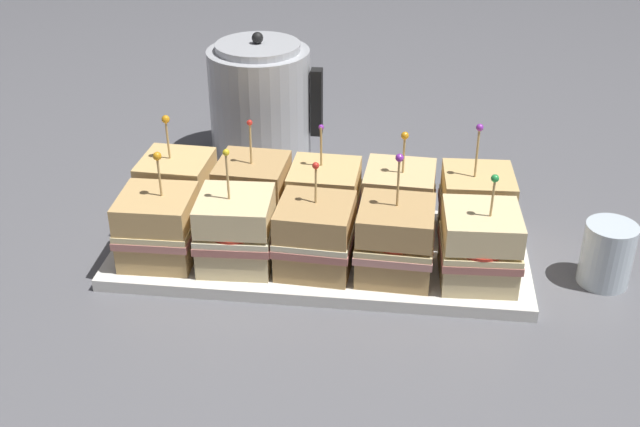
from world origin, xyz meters
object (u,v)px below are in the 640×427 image
Objects in this scene: sandwich_front_right at (395,241)px; serving_platter at (320,251)px; sandwich_front_far_right at (480,246)px; sandwich_back_far_right at (476,206)px; sandwich_back_far_left at (178,190)px; sandwich_back_center at (325,198)px; kettle_steel at (261,103)px; sandwich_front_far_left at (158,227)px; sandwich_back_left at (253,193)px; sandwich_front_left at (236,231)px; sandwich_back_right at (399,202)px; drinking_glass at (607,254)px; sandwich_front_center at (315,236)px.

serving_platter is at bearing 152.58° from sandwich_front_right.
sandwich_front_right reaches higher than sandwich_front_far_right.
sandwich_back_far_left is at bearing -179.68° from sandwich_back_far_right.
kettle_steel reaches higher than sandwich_back_center.
sandwich_back_left is at bearing 44.69° from sandwich_front_far_left.
sandwich_front_far_right is at bearing -27.29° from sandwich_back_center.
sandwich_front_left is at bearing -161.53° from sandwich_back_far_right.
sandwich_front_far_left is 0.35m from sandwich_back_right.
sandwich_back_right is (-0.11, 0.11, -0.00)m from sandwich_front_far_right.
sandwich_front_right is 1.04× the size of sandwich_back_far_left.
sandwich_back_center is (0.23, 0.00, -0.00)m from sandwich_back_far_left.
sandwich_back_far_left is 1.89× the size of drinking_glass.
sandwich_back_center is at bearing 179.78° from sandwich_back_far_right.
sandwich_front_center is 0.40m from drinking_glass.
sandwich_front_far_left is 0.63m from drinking_glass.
sandwich_front_far_left is 0.99× the size of sandwich_back_right.
sandwich_front_left is 0.97× the size of sandwich_back_far_right.
sandwich_front_right reaches higher than sandwich_back_right.
sandwich_back_far_left is (-0.00, 0.11, 0.00)m from sandwich_front_far_left.
sandwich_front_far_right is at bearing -45.06° from sandwich_back_right.
sandwich_front_right is 1.07× the size of sandwich_back_right.
sandwich_back_center is at bearing 88.58° from serving_platter.
sandwich_front_far_right is 1.80× the size of drinking_glass.
sandwich_front_far_left is at bearing -179.48° from sandwich_front_center.
serving_platter is 3.65× the size of sandwich_front_far_right.
serving_platter is 0.24m from sandwich_front_far_right.
sandwich_back_left is (-0.22, 0.11, -0.00)m from sandwich_front_right.
sandwich_back_far_left is (-0.45, 0.11, 0.00)m from sandwich_front_far_right.
sandwich_back_far_left is at bearing -179.76° from sandwich_back_right.
sandwich_back_center is (0.11, 0.11, -0.00)m from sandwich_front_left.
sandwich_front_left is at bearing 179.87° from sandwich_front_right.
sandwich_front_right reaches higher than serving_platter.
sandwich_back_far_right is (0.33, -0.00, 0.00)m from sandwich_back_left.
kettle_steel is (-0.15, 0.38, 0.04)m from sandwich_front_center.
sandwich_front_far_left is 0.16m from sandwich_back_left.
sandwich_front_center is 0.41m from kettle_steel.
drinking_glass is (0.55, -0.35, -0.06)m from kettle_steel.
sandwich_front_left is 1.12× the size of sandwich_front_center.
serving_platter is 0.37m from kettle_steel.
sandwich_front_far_left is 0.90× the size of sandwich_back_far_right.
serving_platter is 0.40m from drinking_glass.
sandwich_front_right is 0.11m from sandwich_back_right.
kettle_steel is at bearing 78.82° from sandwich_front_far_left.
sandwich_back_far_left reaches higher than sandwich_front_far_left.
sandwich_back_far_left reaches higher than sandwich_back_center.
sandwich_front_right is at bearing -172.42° from drinking_glass.
sandwich_front_far_left is 0.92× the size of sandwich_front_right.
sandwich_front_center is 1.74× the size of drinking_glass.
serving_platter is at bearing -153.99° from sandwich_back_right.
kettle_steel is at bearing 118.53° from sandwich_back_center.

